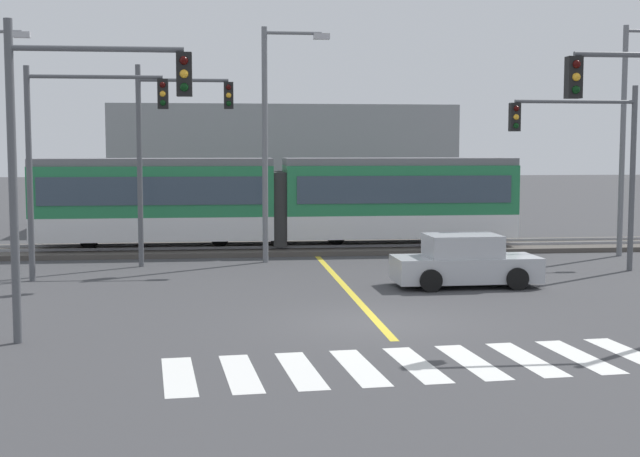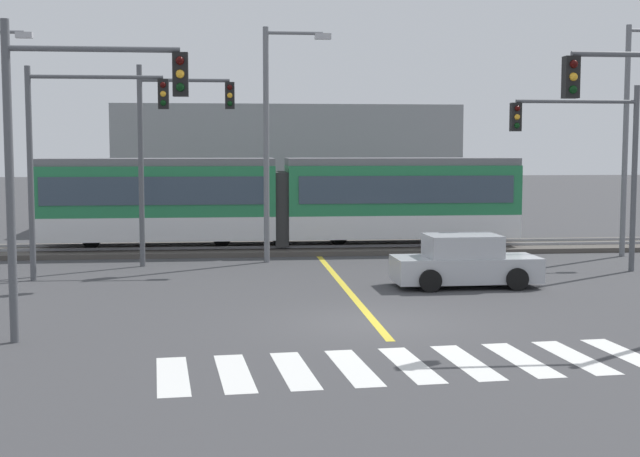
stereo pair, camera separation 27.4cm
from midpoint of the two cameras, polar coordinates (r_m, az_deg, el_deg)
The scene contains 23 objects.
ground_plane at distance 20.78m, azimuth 3.34°, elevation -6.04°, with size 200.00×200.00×0.00m, color #3D3D3F.
track_bed at distance 34.90m, azimuth -0.75°, elevation -1.26°, with size 120.00×4.00×0.18m, color #4C4742.
rail_near at distance 34.17m, azimuth -0.63°, elevation -1.16°, with size 120.00×0.08×0.10m, color #939399.
rail_far at distance 35.60m, azimuth -0.87°, elevation -0.90°, with size 120.00×0.08×0.10m, color #939399.
light_rail_tram at distance 34.62m, azimuth -2.92°, elevation 1.94°, with size 18.50×2.64×3.43m.
crosswalk_stripe_0 at distance 16.26m, azimuth -9.51°, elevation -9.30°, with size 0.56×2.80×0.01m, color silver.
crosswalk_stripe_1 at distance 16.32m, azimuth -5.60°, elevation -9.20°, with size 0.56×2.80×0.01m, color silver.
crosswalk_stripe_2 at distance 16.46m, azimuth -1.73°, elevation -9.05°, with size 0.56×2.80×0.01m, color silver.
crosswalk_stripe_3 at distance 16.67m, azimuth 2.04°, elevation -8.87°, with size 0.56×2.80×0.01m, color silver.
crosswalk_stripe_4 at distance 16.95m, azimuth 5.71°, elevation -8.65°, with size 0.56×2.80×0.01m, color silver.
crosswalk_stripe_5 at distance 17.29m, azimuth 9.24°, elevation -8.41°, with size 0.56×2.80×0.01m, color silver.
crosswalk_stripe_6 at distance 17.70m, azimuth 12.61°, elevation -8.15°, with size 0.56×2.80×0.01m, color silver.
crosswalk_stripe_7 at distance 18.16m, azimuth 15.82°, elevation -7.88°, with size 0.56×2.80×0.01m, color silver.
crosswalk_stripe_8 at distance 18.68m, azimuth 18.85°, elevation -7.60°, with size 0.56×2.80×0.01m, color silver.
lane_centre_line at distance 25.85m, azimuth 1.34°, elevation -3.77°, with size 0.20×14.43×0.01m, color gold.
sedan_crossing at distance 26.26m, azimuth 8.97°, elevation -2.16°, with size 4.23×1.97×1.52m.
traffic_light_far_left at distance 30.51m, azimuth -9.89°, elevation 5.80°, with size 3.25×0.38×6.78m.
traffic_light_near_left at distance 19.07m, azimuth -16.04°, elevation 5.76°, with size 3.75×0.38×6.64m.
traffic_light_mid_right at distance 30.05m, azimuth 16.69°, elevation 4.88°, with size 4.25×0.38×6.02m.
traffic_light_mid_left at distance 27.94m, azimuth -15.63°, elevation 5.64°, with size 4.25×0.38×6.47m.
street_lamp_centre at distance 31.18m, azimuth -3.37°, elevation 6.39°, with size 2.36×0.28×8.17m.
street_lamp_east at distance 34.81m, azimuth 18.96°, elevation 6.26°, with size 2.40×0.28×8.46m.
building_backdrop_far at distance 45.68m, azimuth -2.62°, elevation 4.00°, with size 16.92×6.00×6.08m, color gray.
Camera 1 is at (-3.68, -20.05, 4.09)m, focal length 50.00 mm.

